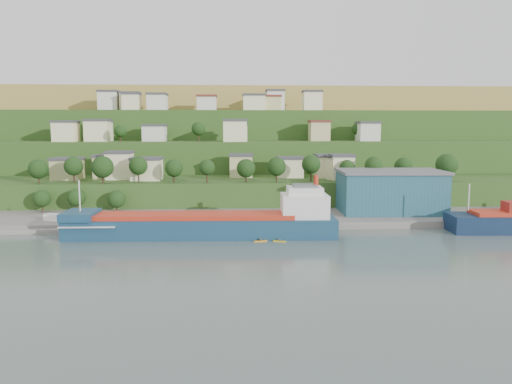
{
  "coord_description": "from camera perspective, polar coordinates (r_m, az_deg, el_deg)",
  "views": [
    {
      "loc": [
        -3.11,
        -116.31,
        27.44
      ],
      "look_at": [
        3.83,
        15.0,
        10.47
      ],
      "focal_mm": 35.0,
      "sensor_mm": 36.0,
      "label": 1
    }
  ],
  "objects": [
    {
      "name": "pebble_beach",
      "position": [
        150.25,
        -23.22,
        -3.77
      ],
      "size": [
        40.0,
        18.0,
        2.4
      ],
      "primitive_type": "cube",
      "color": "slate",
      "rests_on": "ground"
    },
    {
      "name": "warehouse",
      "position": [
        156.25,
        15.08,
        0.11
      ],
      "size": [
        31.69,
        20.15,
        12.8
      ],
      "rotation": [
        0.0,
        0.0,
        -0.04
      ],
      "color": "#215263",
      "rests_on": "quay"
    },
    {
      "name": "ground",
      "position": [
        119.55,
        -1.46,
        -5.92
      ],
      "size": [
        500.0,
        500.0,
        0.0
      ],
      "primitive_type": "plane",
      "color": "#42514D",
      "rests_on": "ground"
    },
    {
      "name": "hillside",
      "position": [
        286.32,
        -2.4,
        1.86
      ],
      "size": [
        360.0,
        211.36,
        96.0
      ],
      "color": "#284719",
      "rests_on": "ground"
    },
    {
      "name": "cargo_ship_near",
      "position": [
        127.19,
        -5.24,
        -3.86
      ],
      "size": [
        68.18,
        12.54,
        17.46
      ],
      "rotation": [
        0.0,
        0.0,
        -0.03
      ],
      "color": "navy",
      "rests_on": "ground"
    },
    {
      "name": "kayak_orange",
      "position": [
        121.64,
        0.53,
        -5.57
      ],
      "size": [
        3.39,
        1.29,
        0.83
      ],
      "rotation": [
        0.0,
        0.0,
        0.22
      ],
      "color": "orange",
      "rests_on": "ground"
    },
    {
      "name": "quay",
      "position": [
        148.7,
        5.98,
        -3.32
      ],
      "size": [
        220.0,
        26.0,
        4.0
      ],
      "primitive_type": "cube",
      "color": "slate",
      "rests_on": "ground"
    },
    {
      "name": "dinghy",
      "position": [
        142.69,
        -20.41,
        -3.53
      ],
      "size": [
        4.57,
        2.18,
        0.88
      ],
      "primitive_type": "cube",
      "rotation": [
        0.0,
        0.0,
        -0.13
      ],
      "color": "silver",
      "rests_on": "pebble_beach"
    },
    {
      "name": "kayak_yellow",
      "position": [
        121.63,
        2.71,
        -5.58
      ],
      "size": [
        3.18,
        1.7,
        0.8
      ],
      "rotation": [
        0.0,
        0.0,
        -0.38
      ],
      "color": "gold",
      "rests_on": "ground"
    },
    {
      "name": "caravan",
      "position": [
        148.06,
        -21.99,
        -2.87
      ],
      "size": [
        6.23,
        4.11,
        2.69
      ],
      "primitive_type": "cube",
      "rotation": [
        0.0,
        0.0,
        -0.32
      ],
      "color": "white",
      "rests_on": "pebble_beach"
    }
  ]
}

